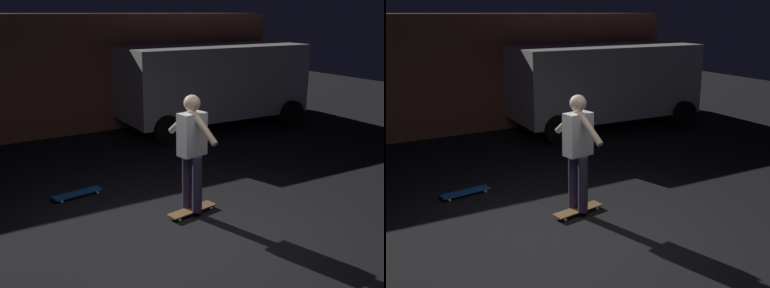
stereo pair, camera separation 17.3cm
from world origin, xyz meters
TOP-DOWN VIEW (x-y plane):
  - ground_plane at (0.00, 0.00)m, footprint 28.00×28.00m
  - low_building at (-0.27, 7.77)m, footprint 12.48×3.34m
  - parked_van at (3.59, 5.14)m, footprint 4.66×2.32m
  - skateboard_ridden at (0.42, 0.93)m, footprint 0.80×0.32m
  - skateboard_spare at (-0.80, 2.40)m, footprint 0.80×0.29m
  - skater at (0.42, 0.93)m, footprint 0.41×0.98m

SIDE VIEW (x-z plane):
  - ground_plane at x=0.00m, z-range 0.00..0.00m
  - skateboard_ridden at x=0.42m, z-range 0.02..0.09m
  - skateboard_spare at x=-0.80m, z-range 0.02..0.09m
  - skater at x=0.42m, z-range 0.20..1.87m
  - parked_van at x=3.59m, z-range 0.15..2.18m
  - low_building at x=-0.27m, z-range 0.00..2.77m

